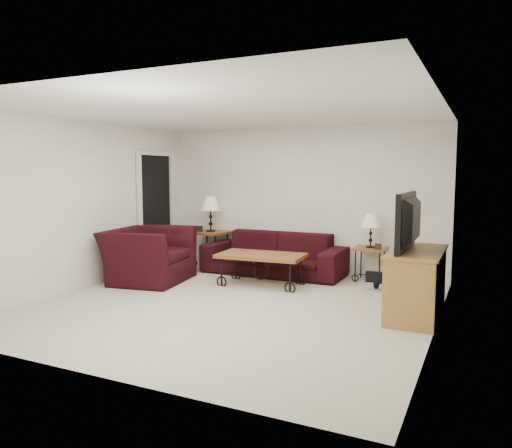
{
  "coord_description": "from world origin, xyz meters",
  "views": [
    {
      "loc": [
        2.97,
        -5.51,
        1.72
      ],
      "look_at": [
        0.0,
        0.7,
        1.0
      ],
      "focal_mm": 34.18,
      "sensor_mm": 36.0,
      "label": 1
    }
  ],
  "objects_px": {
    "television": "(417,222)",
    "coffee_table": "(261,270)",
    "lamp_left": "(211,214)",
    "armchair": "(149,255)",
    "side_table_left": "(211,249)",
    "side_table_right": "(370,264)",
    "lamp_right": "(371,230)",
    "tv_stand": "(416,283)",
    "backpack": "(377,272)",
    "sofa": "(274,254)"
  },
  "relations": [
    {
      "from": "side_table_left",
      "to": "side_table_right",
      "type": "height_order",
      "value": "side_table_left"
    },
    {
      "from": "lamp_left",
      "to": "television",
      "type": "height_order",
      "value": "television"
    },
    {
      "from": "lamp_right",
      "to": "coffee_table",
      "type": "height_order",
      "value": "lamp_right"
    },
    {
      "from": "side_table_left",
      "to": "tv_stand",
      "type": "distance_m",
      "value": 4.22
    },
    {
      "from": "sofa",
      "to": "side_table_left",
      "type": "distance_m",
      "value": 1.36
    },
    {
      "from": "backpack",
      "to": "armchair",
      "type": "bearing_deg",
      "value": -158.22
    },
    {
      "from": "sofa",
      "to": "lamp_right",
      "type": "xyz_separation_m",
      "value": [
        1.6,
        0.18,
        0.46
      ]
    },
    {
      "from": "sofa",
      "to": "coffee_table",
      "type": "distance_m",
      "value": 0.87
    },
    {
      "from": "lamp_right",
      "to": "coffee_table",
      "type": "xyz_separation_m",
      "value": [
        -1.44,
        -1.03,
        -0.57
      ]
    },
    {
      "from": "coffee_table",
      "to": "side_table_right",
      "type": "bearing_deg",
      "value": 35.6
    },
    {
      "from": "side_table_right",
      "to": "tv_stand",
      "type": "relative_size",
      "value": 0.41
    },
    {
      "from": "backpack",
      "to": "lamp_left",
      "type": "bearing_deg",
      "value": 175.65
    },
    {
      "from": "tv_stand",
      "to": "side_table_left",
      "type": "bearing_deg",
      "value": 156.62
    },
    {
      "from": "sofa",
      "to": "armchair",
      "type": "xyz_separation_m",
      "value": [
        -1.58,
        -1.36,
        0.07
      ]
    },
    {
      "from": "lamp_left",
      "to": "television",
      "type": "relative_size",
      "value": 0.54
    },
    {
      "from": "lamp_left",
      "to": "lamp_right",
      "type": "xyz_separation_m",
      "value": [
        2.95,
        0.0,
        -0.16
      ]
    },
    {
      "from": "coffee_table",
      "to": "television",
      "type": "bearing_deg",
      "value": -15.37
    },
    {
      "from": "sofa",
      "to": "tv_stand",
      "type": "bearing_deg",
      "value": -30.61
    },
    {
      "from": "armchair",
      "to": "side_table_right",
      "type": "bearing_deg",
      "value": -73.36
    },
    {
      "from": "lamp_right",
      "to": "armchair",
      "type": "height_order",
      "value": "lamp_right"
    },
    {
      "from": "television",
      "to": "coffee_table",
      "type": "bearing_deg",
      "value": -105.37
    },
    {
      "from": "lamp_right",
      "to": "television",
      "type": "relative_size",
      "value": 0.45
    },
    {
      "from": "sofa",
      "to": "side_table_right",
      "type": "relative_size",
      "value": 4.44
    },
    {
      "from": "side_table_right",
      "to": "coffee_table",
      "type": "distance_m",
      "value": 1.77
    },
    {
      "from": "lamp_right",
      "to": "tv_stand",
      "type": "relative_size",
      "value": 0.41
    },
    {
      "from": "armchair",
      "to": "sofa",
      "type": "bearing_deg",
      "value": -58.41
    },
    {
      "from": "lamp_right",
      "to": "armchair",
      "type": "relative_size",
      "value": 0.42
    },
    {
      "from": "side_table_left",
      "to": "tv_stand",
      "type": "height_order",
      "value": "tv_stand"
    },
    {
      "from": "side_table_left",
      "to": "lamp_right",
      "type": "bearing_deg",
      "value": 0.0
    },
    {
      "from": "armchair",
      "to": "television",
      "type": "bearing_deg",
      "value": -101.08
    },
    {
      "from": "side_table_right",
      "to": "armchair",
      "type": "xyz_separation_m",
      "value": [
        -3.18,
        -1.54,
        0.15
      ]
    },
    {
      "from": "backpack",
      "to": "coffee_table",
      "type": "bearing_deg",
      "value": -157.7
    },
    {
      "from": "lamp_right",
      "to": "tv_stand",
      "type": "xyz_separation_m",
      "value": [
        0.92,
        -1.67,
        -0.41
      ]
    },
    {
      "from": "lamp_right",
      "to": "lamp_left",
      "type": "bearing_deg",
      "value": 180.0
    },
    {
      "from": "lamp_left",
      "to": "armchair",
      "type": "bearing_deg",
      "value": -98.5
    },
    {
      "from": "lamp_left",
      "to": "side_table_right",
      "type": "bearing_deg",
      "value": 0.0
    },
    {
      "from": "tv_stand",
      "to": "backpack",
      "type": "distance_m",
      "value": 1.37
    },
    {
      "from": "side_table_left",
      "to": "lamp_right",
      "type": "distance_m",
      "value": 2.99
    },
    {
      "from": "side_table_left",
      "to": "armchair",
      "type": "relative_size",
      "value": 0.5
    },
    {
      "from": "tv_stand",
      "to": "lamp_left",
      "type": "bearing_deg",
      "value": 156.62
    },
    {
      "from": "sofa",
      "to": "lamp_right",
      "type": "distance_m",
      "value": 1.68
    },
    {
      "from": "coffee_table",
      "to": "sofa",
      "type": "bearing_deg",
      "value": 100.84
    },
    {
      "from": "side_table_right",
      "to": "backpack",
      "type": "height_order",
      "value": "side_table_right"
    },
    {
      "from": "television",
      "to": "sofa",
      "type": "bearing_deg",
      "value": -120.81
    },
    {
      "from": "lamp_left",
      "to": "coffee_table",
      "type": "bearing_deg",
      "value": -34.31
    },
    {
      "from": "lamp_left",
      "to": "coffee_table",
      "type": "height_order",
      "value": "lamp_left"
    },
    {
      "from": "lamp_left",
      "to": "lamp_right",
      "type": "height_order",
      "value": "lamp_left"
    },
    {
      "from": "lamp_right",
      "to": "coffee_table",
      "type": "relative_size",
      "value": 0.42
    },
    {
      "from": "lamp_left",
      "to": "armchair",
      "type": "height_order",
      "value": "lamp_left"
    },
    {
      "from": "lamp_left",
      "to": "tv_stand",
      "type": "distance_m",
      "value": 4.26
    }
  ]
}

